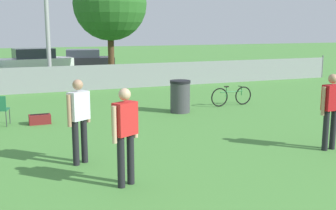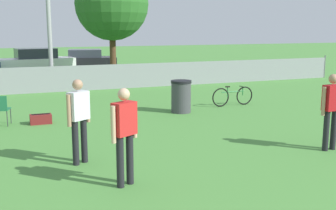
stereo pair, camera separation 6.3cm
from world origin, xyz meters
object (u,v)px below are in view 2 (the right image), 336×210
tree_near_pole (112,4)px  player_thrower_red (124,130)px  trash_bin (181,96)px  player_receiver_white (79,115)px  folding_chair_sideline (0,108)px  bicycle_sideline (233,96)px  parked_car_white (36,62)px  parked_car_dark (85,60)px  gear_bag_sideline (41,119)px  player_defender_red (332,106)px

tree_near_pole → player_thrower_red: bearing=-103.5°
player_thrower_red → trash_bin: size_ratio=1.65×
tree_near_pole → player_receiver_white: tree_near_pole is taller
folding_chair_sideline → trash_bin: size_ratio=0.83×
bicycle_sideline → parked_car_white: size_ratio=0.37×
parked_car_white → parked_car_dark: parked_car_white is taller
folding_chair_sideline → trash_bin: trash_bin is taller
tree_near_pole → trash_bin: 9.60m
player_thrower_red → parked_car_white: player_thrower_red is taller
folding_chair_sideline → tree_near_pole: bearing=-107.1°
folding_chair_sideline → bicycle_sideline: size_ratio=0.53×
tree_near_pole → parked_car_dark: bearing=94.1°
player_thrower_red → player_receiver_white: (-0.52, 1.50, 0.00)m
player_thrower_red → parked_car_white: bearing=62.2°
player_receiver_white → parked_car_white: player_receiver_white is taller
player_receiver_white → bicycle_sideline: (6.12, 4.47, -0.66)m
player_thrower_red → gear_bag_sideline: bearing=71.9°
player_thrower_red → player_receiver_white: 1.59m
player_thrower_red → parked_car_dark: size_ratio=0.41×
tree_near_pole → player_receiver_white: size_ratio=3.36×
player_defender_red → player_receiver_white: size_ratio=1.00×
player_receiver_white → parked_car_dark: bearing=46.7°
player_receiver_white → player_thrower_red: bearing=-103.4°
folding_chair_sideline → parked_car_dark: parked_car_dark is taller
gear_bag_sideline → trash_bin: bearing=0.5°
folding_chair_sideline → gear_bag_sideline: 1.13m
trash_bin → player_thrower_red: bearing=-121.8°
parked_car_white → parked_car_dark: (3.08, 1.16, -0.06)m
trash_bin → parked_car_white: 13.91m
player_receiver_white → parked_car_white: size_ratio=0.39×
player_thrower_red → bicycle_sideline: (5.61, 5.97, -0.66)m
tree_near_pole → player_defender_red: bearing=-84.5°
parked_car_dark → trash_bin: bearing=-78.3°
tree_near_pole → parked_car_white: bearing=127.7°
folding_chair_sideline → parked_car_white: bearing=-84.0°
player_defender_red → trash_bin: (-1.40, 5.15, -0.48)m
player_defender_red → parked_car_white: bearing=100.1°
player_defender_red → gear_bag_sideline: player_defender_red is taller
player_thrower_red → trash_bin: 6.56m
player_defender_red → player_receiver_white: bearing=164.0°
player_receiver_white → folding_chair_sideline: size_ratio=1.99×
gear_bag_sideline → parked_car_dark: size_ratio=0.14×
folding_chair_sideline → trash_bin: bearing=-166.5°
tree_near_pole → trash_bin: tree_near_pole is taller
player_thrower_red → bicycle_sideline: bearing=19.1°
bicycle_sideline → trash_bin: bearing=-170.7°
trash_bin → folding_chair_sideline: bearing=179.0°
player_thrower_red → gear_bag_sideline: 5.66m
player_thrower_red → player_defender_red: same height
player_defender_red → bicycle_sideline: player_defender_red is taller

